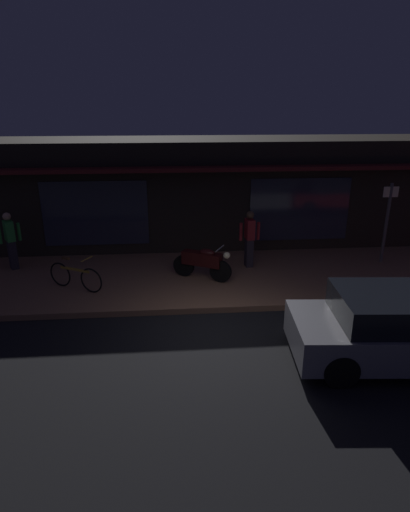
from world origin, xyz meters
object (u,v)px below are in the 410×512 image
motorcycle (203,262)px  sign_post (387,219)px  bicycle_parked (75,276)px  person_bystander (249,238)px  parked_car_near (399,328)px  person_photographer (10,240)px

motorcycle → sign_post: sign_post is taller
bicycle_parked → person_bystander: size_ratio=0.88×
motorcycle → person_bystander: person_bystander is taller
bicycle_parked → sign_post: bearing=8.2°
motorcycle → parked_car_near: parked_car_near is taller
bicycle_parked → sign_post: (8.82, 1.28, 1.00)m
bicycle_parked → person_photographer: size_ratio=0.88×
parked_car_near → bicycle_parked: bearing=151.9°
sign_post → parked_car_near: bearing=-113.0°
parked_car_near → person_photographer: bearing=149.3°
person_bystander → bicycle_parked: bearing=-165.0°
parked_car_near → motorcycle: bearing=130.3°
motorcycle → bicycle_parked: (-3.33, -0.42, -0.14)m
motorcycle → bicycle_parked: bearing=-172.8°
person_photographer → person_bystander: 6.85m
person_bystander → motorcycle: bearing=-149.0°
bicycle_parked → person_bystander: 4.94m
sign_post → parked_car_near: 5.36m
person_photographer → person_bystander: (6.84, -0.38, 0.00)m
person_bystander → sign_post: 4.10m
person_bystander → sign_post: sign_post is taller
person_photographer → person_bystander: size_ratio=1.00×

